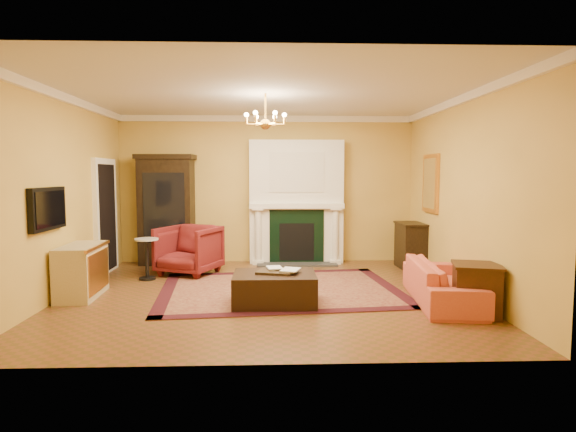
{
  "coord_description": "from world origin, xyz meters",
  "views": [
    {
      "loc": [
        0.07,
        -7.21,
        1.82
      ],
      "look_at": [
        0.34,
        0.3,
        1.16
      ],
      "focal_mm": 30.0,
      "sensor_mm": 36.0,
      "label": 1
    }
  ],
  "objects_px": {
    "console_table": "(411,246)",
    "leather_ottoman": "(275,288)",
    "commode": "(82,271)",
    "coral_sofa": "(443,275)",
    "wingback_armchair": "(189,248)",
    "pedestal_table": "(147,256)",
    "end_table": "(476,291)",
    "china_cabinet": "(167,212)"
  },
  "relations": [
    {
      "from": "console_table",
      "to": "leather_ottoman",
      "type": "relative_size",
      "value": 0.75
    },
    {
      "from": "commode",
      "to": "leather_ottoman",
      "type": "bearing_deg",
      "value": -13.34
    },
    {
      "from": "commode",
      "to": "coral_sofa",
      "type": "distance_m",
      "value": 5.26
    },
    {
      "from": "leather_ottoman",
      "to": "wingback_armchair",
      "type": "bearing_deg",
      "value": 126.22
    },
    {
      "from": "wingback_armchair",
      "to": "pedestal_table",
      "type": "height_order",
      "value": "wingback_armchair"
    },
    {
      "from": "pedestal_table",
      "to": "commode",
      "type": "xyz_separation_m",
      "value": [
        -0.67,
        -1.14,
        -0.03
      ]
    },
    {
      "from": "commode",
      "to": "leather_ottoman",
      "type": "height_order",
      "value": "commode"
    },
    {
      "from": "end_table",
      "to": "leather_ottoman",
      "type": "xyz_separation_m",
      "value": [
        -2.6,
        0.6,
        -0.09
      ]
    },
    {
      "from": "coral_sofa",
      "to": "end_table",
      "type": "height_order",
      "value": "coral_sofa"
    },
    {
      "from": "wingback_armchair",
      "to": "console_table",
      "type": "bearing_deg",
      "value": 28.42
    },
    {
      "from": "china_cabinet",
      "to": "console_table",
      "type": "relative_size",
      "value": 2.48
    },
    {
      "from": "pedestal_table",
      "to": "end_table",
      "type": "xyz_separation_m",
      "value": [
        4.78,
        -2.27,
        -0.1
      ]
    },
    {
      "from": "commode",
      "to": "leather_ottoman",
      "type": "xyz_separation_m",
      "value": [
        2.85,
        -0.53,
        -0.16
      ]
    },
    {
      "from": "pedestal_table",
      "to": "coral_sofa",
      "type": "xyz_separation_m",
      "value": [
        4.56,
        -1.65,
        -0.03
      ]
    },
    {
      "from": "wingback_armchair",
      "to": "end_table",
      "type": "height_order",
      "value": "wingback_armchair"
    },
    {
      "from": "commode",
      "to": "coral_sofa",
      "type": "xyz_separation_m",
      "value": [
        5.23,
        -0.51,
        -0.0
      ]
    },
    {
      "from": "pedestal_table",
      "to": "leather_ottoman",
      "type": "height_order",
      "value": "pedestal_table"
    },
    {
      "from": "china_cabinet",
      "to": "console_table",
      "type": "height_order",
      "value": "china_cabinet"
    },
    {
      "from": "commode",
      "to": "leather_ottoman",
      "type": "relative_size",
      "value": 0.91
    },
    {
      "from": "end_table",
      "to": "leather_ottoman",
      "type": "height_order",
      "value": "end_table"
    },
    {
      "from": "end_table",
      "to": "coral_sofa",
      "type": "bearing_deg",
      "value": 109.23
    },
    {
      "from": "pedestal_table",
      "to": "leather_ottoman",
      "type": "distance_m",
      "value": 2.76
    },
    {
      "from": "console_table",
      "to": "wingback_armchair",
      "type": "bearing_deg",
      "value": -175.37
    },
    {
      "from": "pedestal_table",
      "to": "commode",
      "type": "relative_size",
      "value": 0.69
    },
    {
      "from": "end_table",
      "to": "pedestal_table",
      "type": "bearing_deg",
      "value": 154.59
    },
    {
      "from": "wingback_armchair",
      "to": "console_table",
      "type": "relative_size",
      "value": 1.15
    },
    {
      "from": "pedestal_table",
      "to": "commode",
      "type": "distance_m",
      "value": 1.32
    },
    {
      "from": "pedestal_table",
      "to": "end_table",
      "type": "distance_m",
      "value": 5.29
    },
    {
      "from": "wingback_armchair",
      "to": "coral_sofa",
      "type": "xyz_separation_m",
      "value": [
        3.91,
        -2.08,
        -0.1
      ]
    },
    {
      "from": "console_table",
      "to": "commode",
      "type": "bearing_deg",
      "value": -161.17
    },
    {
      "from": "console_table",
      "to": "coral_sofa",
      "type": "bearing_deg",
      "value": -97.33
    },
    {
      "from": "pedestal_table",
      "to": "china_cabinet",
      "type": "bearing_deg",
      "value": 88.18
    },
    {
      "from": "pedestal_table",
      "to": "leather_ottoman",
      "type": "xyz_separation_m",
      "value": [
        2.18,
        -1.67,
        -0.19
      ]
    },
    {
      "from": "console_table",
      "to": "leather_ottoman",
      "type": "bearing_deg",
      "value": -137.5
    },
    {
      "from": "china_cabinet",
      "to": "end_table",
      "type": "distance_m",
      "value": 6.06
    },
    {
      "from": "coral_sofa",
      "to": "leather_ottoman",
      "type": "height_order",
      "value": "coral_sofa"
    },
    {
      "from": "wingback_armchair",
      "to": "commode",
      "type": "relative_size",
      "value": 0.94
    },
    {
      "from": "china_cabinet",
      "to": "end_table",
      "type": "height_order",
      "value": "china_cabinet"
    },
    {
      "from": "commode",
      "to": "wingback_armchair",
      "type": "bearing_deg",
      "value": 47.32
    },
    {
      "from": "commode",
      "to": "end_table",
      "type": "relative_size",
      "value": 1.64
    },
    {
      "from": "wingback_armchair",
      "to": "leather_ottoman",
      "type": "bearing_deg",
      "value": -31.12
    },
    {
      "from": "pedestal_table",
      "to": "end_table",
      "type": "height_order",
      "value": "pedestal_table"
    }
  ]
}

